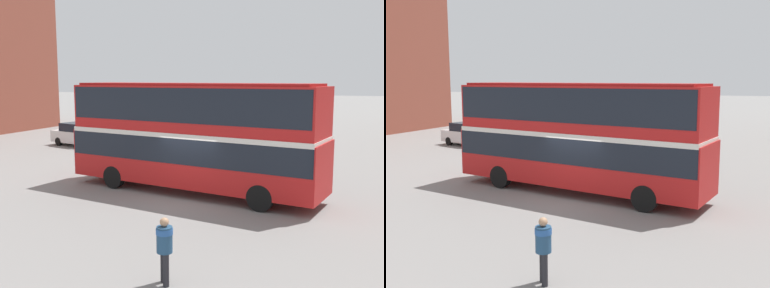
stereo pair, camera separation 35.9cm
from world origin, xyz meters
TOP-DOWN VIEW (x-y plane):
  - ground_plane at (0.00, 0.00)m, footprint 240.00×240.00m
  - double_decker_bus at (-0.33, 1.16)m, footprint 11.34×4.27m
  - pedestrian_foreground at (2.26, -7.10)m, footprint 0.56×0.56m
  - parked_car_kerb_near at (-12.73, 10.51)m, footprint 4.70×2.75m

SIDE VIEW (x-z plane):
  - ground_plane at x=0.00m, z-range 0.00..0.00m
  - parked_car_kerb_near at x=-12.73m, z-range -0.01..1.63m
  - pedestrian_foreground at x=2.26m, z-range 0.18..1.80m
  - double_decker_bus at x=-0.33m, z-range 0.33..4.93m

